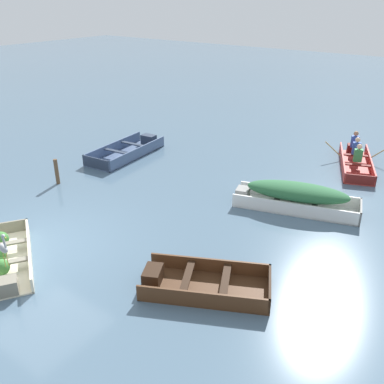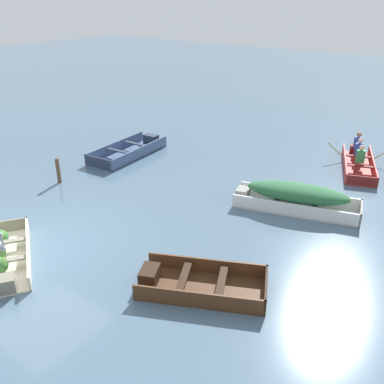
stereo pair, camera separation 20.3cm
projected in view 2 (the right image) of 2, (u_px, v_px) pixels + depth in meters
name	position (u px, v px, depth m)	size (l,w,h in m)	color
ground_plane	(35.00, 245.00, 10.47)	(80.00, 80.00, 0.00)	slate
dinghy_cream_foreground	(4.00, 257.00, 9.75)	(2.90, 2.38, 0.41)	beige
skiff_white_near_moored	(296.00, 195.00, 12.01)	(3.63, 1.95, 0.77)	white
skiff_slate_blue_mid_moored	(131.00, 150.00, 16.30)	(1.55, 3.38, 0.42)	#475B7F
skiff_dark_varnish_far_moored	(196.00, 284.00, 8.89)	(2.90, 2.27, 0.37)	#4C2D19
rowboat_red_with_crew	(358.00, 160.00, 15.17)	(2.31, 3.44, 0.91)	#AD2D28
heron_on_dinghy	(1.00, 246.00, 8.83)	(0.46, 0.19, 0.84)	olive
mooring_post	(58.00, 171.00, 13.74)	(0.12, 0.12, 0.83)	brown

